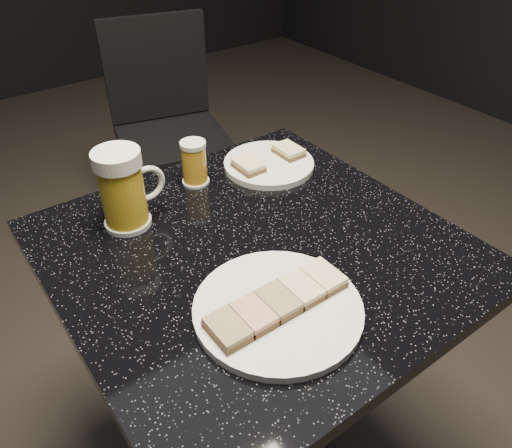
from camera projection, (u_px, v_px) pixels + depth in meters
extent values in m
cylinder|color=white|center=(278.00, 309.00, 0.78)|extent=(0.27, 0.27, 0.01)
cylinder|color=white|center=(269.00, 164.00, 1.14)|extent=(0.21, 0.21, 0.01)
cylinder|color=black|center=(256.00, 373.00, 1.14)|extent=(0.10, 0.10, 0.69)
cube|color=black|center=(256.00, 252.00, 0.93)|extent=(0.70, 0.70, 0.03)
cylinder|color=silver|center=(128.00, 222.00, 0.97)|extent=(0.09, 0.09, 0.01)
cylinder|color=gold|center=(123.00, 194.00, 0.93)|extent=(0.08, 0.08, 0.12)
cylinder|color=white|center=(116.00, 159.00, 0.88)|extent=(0.09, 0.09, 0.03)
torus|color=white|center=(147.00, 184.00, 0.95)|extent=(0.07, 0.01, 0.07)
cylinder|color=silver|center=(196.00, 181.00, 1.09)|extent=(0.06, 0.06, 0.01)
cylinder|color=gold|center=(194.00, 164.00, 1.06)|extent=(0.05, 0.05, 0.08)
cylinder|color=silver|center=(193.00, 144.00, 1.04)|extent=(0.05, 0.05, 0.01)
cube|color=black|center=(174.00, 141.00, 1.90)|extent=(0.48, 0.48, 0.04)
cylinder|color=black|center=(148.00, 224.00, 1.86)|extent=(0.03, 0.03, 0.43)
cylinder|color=black|center=(231.00, 205.00, 1.96)|extent=(0.03, 0.03, 0.43)
cylinder|color=black|center=(131.00, 181.00, 2.11)|extent=(0.03, 0.03, 0.43)
cylinder|color=black|center=(206.00, 166.00, 2.21)|extent=(0.03, 0.03, 0.43)
cube|color=black|center=(156.00, 68.00, 1.90)|extent=(0.39, 0.13, 0.39)
cube|color=#4C3521|center=(228.00, 331.00, 0.73)|extent=(0.05, 0.07, 0.01)
cube|color=#8C7251|center=(228.00, 327.00, 0.72)|extent=(0.05, 0.07, 0.01)
cube|color=#4C3521|center=(254.00, 317.00, 0.75)|extent=(0.05, 0.07, 0.01)
cube|color=tan|center=(254.00, 312.00, 0.74)|extent=(0.05, 0.07, 0.01)
cube|color=#4C3521|center=(278.00, 304.00, 0.77)|extent=(0.05, 0.07, 0.01)
cube|color=#8C7251|center=(278.00, 299.00, 0.77)|extent=(0.05, 0.07, 0.01)
cube|color=#4C3521|center=(301.00, 291.00, 0.79)|extent=(0.05, 0.07, 0.01)
cube|color=beige|center=(301.00, 287.00, 0.79)|extent=(0.05, 0.07, 0.01)
cube|color=#4C3521|center=(323.00, 279.00, 0.82)|extent=(0.05, 0.07, 0.01)
cube|color=beige|center=(323.00, 275.00, 0.81)|extent=(0.05, 0.07, 0.01)
cube|color=#4C3521|center=(248.00, 167.00, 1.11)|extent=(0.05, 0.07, 0.01)
cube|color=beige|center=(248.00, 163.00, 1.10)|extent=(0.05, 0.07, 0.01)
cube|color=#4C3521|center=(289.00, 152.00, 1.16)|extent=(0.05, 0.07, 0.01)
cube|color=#D1D184|center=(289.00, 149.00, 1.16)|extent=(0.05, 0.07, 0.01)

